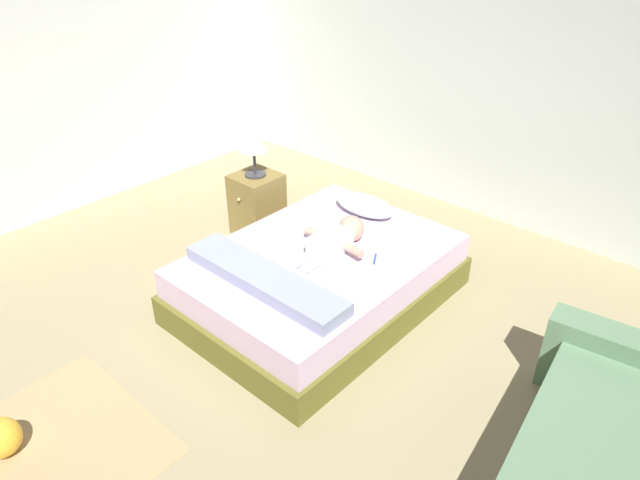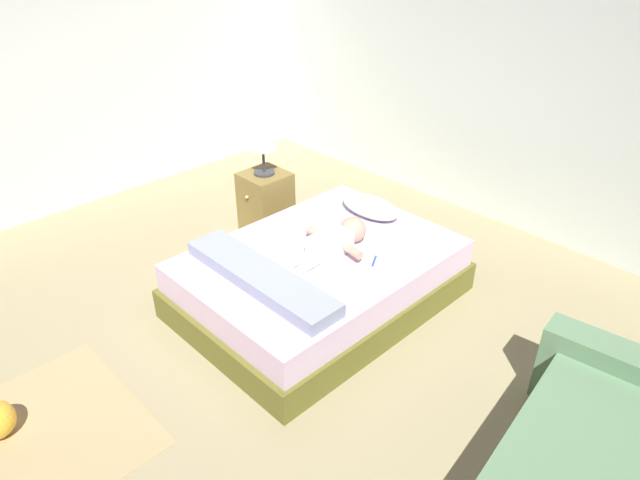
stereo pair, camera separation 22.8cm
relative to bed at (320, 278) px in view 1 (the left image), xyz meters
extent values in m
plane|color=#9A8E67|center=(0.19, -0.90, -0.21)|extent=(8.00, 8.00, 0.00)
cube|color=silver|center=(0.19, 2.10, 1.12)|extent=(8.00, 0.12, 2.66)
cube|color=brown|center=(0.00, 0.00, -0.10)|extent=(1.37, 1.90, 0.22)
cube|color=silver|center=(0.00, 0.00, 0.11)|extent=(1.32, 1.82, 0.21)
ellipsoid|color=silver|center=(-0.14, 0.68, 0.28)|extent=(0.52, 0.28, 0.12)
cube|color=white|center=(0.05, 0.04, 0.29)|extent=(0.18, 0.30, 0.15)
sphere|color=tan|center=(0.05, 0.27, 0.31)|extent=(0.19, 0.19, 0.19)
cylinder|color=tan|center=(-0.11, 0.09, 0.29)|extent=(0.18, 0.08, 0.06)
cylinder|color=tan|center=(0.22, 0.09, 0.29)|extent=(0.18, 0.08, 0.06)
cylinder|color=white|center=(0.01, -0.19, 0.25)|extent=(0.06, 0.17, 0.06)
cylinder|color=white|center=(0.10, -0.19, 0.25)|extent=(0.06, 0.17, 0.06)
cube|color=blue|center=(0.34, 0.18, 0.22)|extent=(0.08, 0.12, 0.01)
cube|color=white|center=(0.31, 0.24, 0.24)|extent=(0.02, 0.03, 0.01)
cube|color=#5F865F|center=(2.01, 0.41, 0.04)|extent=(1.05, 0.33, 0.49)
cube|color=olive|center=(-1.10, 0.41, 0.07)|extent=(0.37, 0.37, 0.55)
sphere|color=tan|center=(-1.10, 0.21, 0.19)|extent=(0.03, 0.03, 0.03)
cylinder|color=#333338|center=(-1.10, 0.41, 0.35)|extent=(0.18, 0.18, 0.02)
cylinder|color=#333338|center=(-1.10, 0.41, 0.46)|extent=(0.02, 0.02, 0.20)
cone|color=#EFE6BF|center=(-1.10, 0.41, 0.63)|extent=(0.24, 0.24, 0.13)
cube|color=tan|center=(-0.19, -2.03, -0.20)|extent=(1.11, 1.19, 0.01)
sphere|color=gold|center=(-0.36, -2.10, -0.09)|extent=(0.21, 0.21, 0.21)
cube|color=#8D97B2|center=(0.00, -0.53, 0.26)|extent=(1.24, 0.27, 0.09)
camera|label=1|loc=(2.22, -2.48, 2.29)|focal=31.64mm
camera|label=2|loc=(2.38, -2.33, 2.29)|focal=31.64mm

